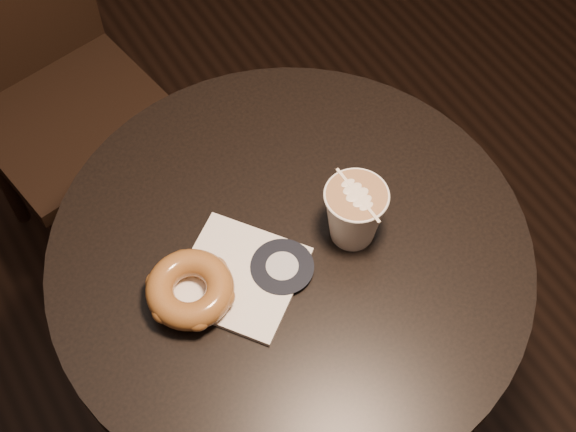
{
  "coord_description": "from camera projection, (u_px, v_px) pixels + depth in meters",
  "views": [
    {
      "loc": [
        -0.3,
        -0.49,
        1.74
      ],
      "look_at": [
        0.01,
        0.03,
        0.79
      ],
      "focal_mm": 50.0,
      "sensor_mm": 36.0,
      "label": 1
    }
  ],
  "objects": [
    {
      "name": "doughnut",
      "position": [
        190.0,
        289.0,
        1.08
      ],
      "size": [
        0.12,
        0.12,
        0.04
      ],
      "primitive_type": "torus",
      "color": "brown",
      "rests_on": "pastry_bag"
    },
    {
      "name": "cafe_table",
      "position": [
        290.0,
        310.0,
        1.32
      ],
      "size": [
        0.7,
        0.7,
        0.75
      ],
      "color": "black",
      "rests_on": "ground"
    },
    {
      "name": "pastry_bag",
      "position": [
        240.0,
        276.0,
        1.12
      ],
      "size": [
        0.22,
        0.22,
        0.01
      ],
      "primitive_type": "cube",
      "rotation": [
        0.0,
        0.0,
        0.63
      ],
      "color": "white",
      "rests_on": "cafe_table"
    },
    {
      "name": "latte_cup",
      "position": [
        354.0,
        214.0,
        1.12
      ],
      "size": [
        0.09,
        0.09,
        0.1
      ],
      "primitive_type": null,
      "color": "white",
      "rests_on": "cafe_table"
    },
    {
      "name": "chair",
      "position": [
        39.0,
        62.0,
        1.65
      ],
      "size": [
        0.43,
        0.43,
        0.94
      ],
      "rotation": [
        0.0,
        0.0,
        0.16
      ],
      "color": "black",
      "rests_on": "ground"
    }
  ]
}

